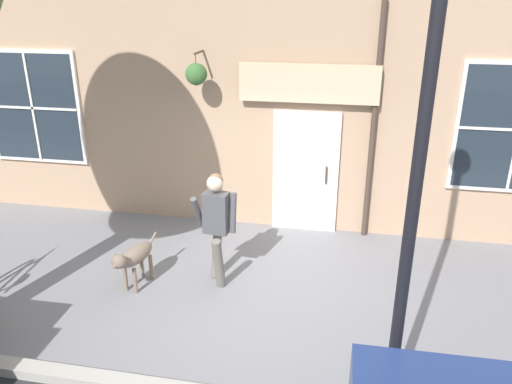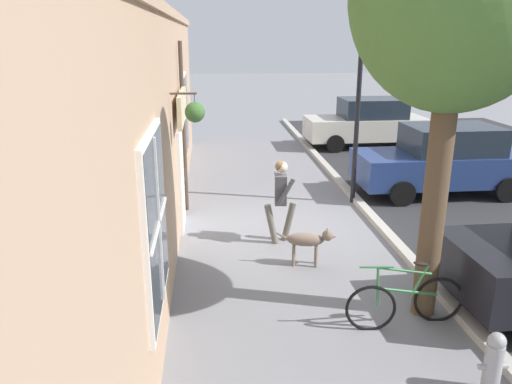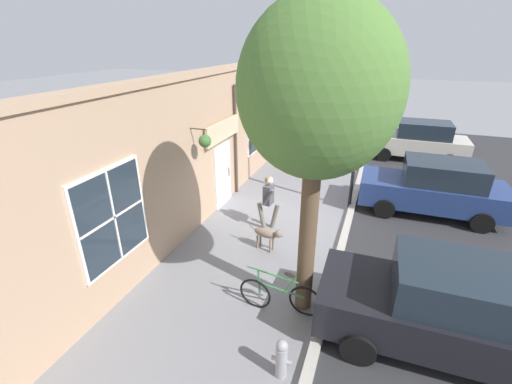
# 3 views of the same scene
# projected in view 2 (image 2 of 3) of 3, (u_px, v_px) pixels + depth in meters

# --- Properties ---
(ground_plane) EXTENTS (90.00, 90.00, 0.00)m
(ground_plane) POSITION_uv_depth(u_px,v_px,m) (287.00, 233.00, 10.32)
(ground_plane) COLOR gray
(storefront_facade) EXTENTS (0.95, 18.00, 4.39)m
(storefront_facade) POSITION_uv_depth(u_px,v_px,m) (167.00, 130.00, 9.45)
(storefront_facade) COLOR tan
(storefront_facade) RESTS_ON ground_plane
(pedestrian_walking) EXTENTS (0.67, 0.58, 1.65)m
(pedestrian_walking) POSITION_uv_depth(u_px,v_px,m) (281.00, 194.00, 9.62)
(pedestrian_walking) COLOR #6B665B
(pedestrian_walking) RESTS_ON ground_plane
(dog_on_leash) EXTENTS (1.05, 0.39, 0.70)m
(dog_on_leash) POSITION_uv_depth(u_px,v_px,m) (309.00, 240.00, 8.76)
(dog_on_leash) COLOR #7F6B5B
(dog_on_leash) RESTS_ON ground_plane
(street_tree_by_curb) EXTENTS (2.69, 2.42, 5.90)m
(street_tree_by_curb) POSITION_uv_depth(u_px,v_px,m) (456.00, 0.00, 6.06)
(street_tree_by_curb) COLOR brown
(street_tree_by_curb) RESTS_ON ground_plane
(leaning_bicycle) EXTENTS (1.74, 0.25, 1.01)m
(leaning_bicycle) POSITION_uv_depth(u_px,v_px,m) (405.00, 301.00, 6.94)
(leaning_bicycle) COLOR black
(leaning_bicycle) RESTS_ON ground_plane
(parked_car_mid_block) EXTENTS (4.33, 1.99, 1.75)m
(parked_car_mid_block) POSITION_uv_depth(u_px,v_px,m) (443.00, 160.00, 12.69)
(parked_car_mid_block) COLOR navy
(parked_car_mid_block) RESTS_ON ground_plane
(parked_car_far_end) EXTENTS (4.33, 1.99, 1.75)m
(parked_car_far_end) POSITION_uv_depth(u_px,v_px,m) (367.00, 123.00, 18.11)
(parked_car_far_end) COLOR beige
(parked_car_far_end) RESTS_ON ground_plane
(street_lamp) EXTENTS (0.32, 0.32, 5.22)m
(street_lamp) POSITION_uv_depth(u_px,v_px,m) (361.00, 60.00, 11.22)
(street_lamp) COLOR black
(street_lamp) RESTS_ON ground_plane
(fire_hydrant) EXTENTS (0.34, 0.20, 0.77)m
(fire_hydrant) POSITION_uv_depth(u_px,v_px,m) (494.00, 362.00, 5.62)
(fire_hydrant) COLOR #99999E
(fire_hydrant) RESTS_ON ground_plane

